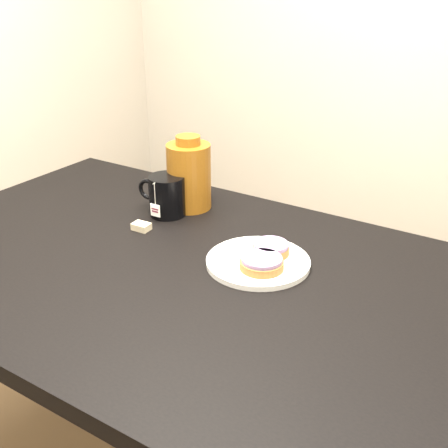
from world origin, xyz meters
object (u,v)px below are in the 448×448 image
object	(u,v)px
table	(171,292)
bagel_back	(271,248)
plate	(258,261)
teabag_pouch	(141,227)
mug	(166,195)
bagel_package	(189,175)
bagel_front	(262,263)

from	to	relation	value
table	bagel_back	xyz separation A→B (m)	(0.19, 0.14, 0.11)
plate	teabag_pouch	xyz separation A→B (m)	(-0.34, -0.00, 0.00)
plate	mug	xyz separation A→B (m)	(-0.35, 0.11, 0.05)
table	mug	distance (m)	0.30
table	bagel_package	size ratio (longest dim) A/B	6.80
mug	teabag_pouch	world-z (taller)	mug
teabag_pouch	table	bearing A→B (deg)	-30.20
plate	teabag_pouch	distance (m)	0.34
plate	mug	distance (m)	0.37
table	bagel_front	bearing A→B (deg)	18.04
table	bagel_back	world-z (taller)	bagel_back
table	mug	bearing A→B (deg)	128.83
bagel_package	plate	bearing A→B (deg)	-29.74
plate	mug	bearing A→B (deg)	162.14
bagel_back	teabag_pouch	world-z (taller)	bagel_back
bagel_back	teabag_pouch	bearing A→B (deg)	-173.08
teabag_pouch	bagel_package	distance (m)	0.21
bagel_back	bagel_package	world-z (taller)	bagel_package
bagel_back	bagel_package	distance (m)	0.37
mug	bagel_package	distance (m)	0.09
table	bagel_package	world-z (taller)	bagel_package
plate	bagel_back	size ratio (longest dim) A/B	2.23
plate	bagel_back	distance (m)	0.05
bagel_back	mug	size ratio (longest dim) A/B	0.72
bagel_front	bagel_package	distance (m)	0.42
bagel_front	table	bearing A→B (deg)	-161.96
table	bagel_package	bearing A→B (deg)	117.27
plate	bagel_package	bearing A→B (deg)	150.26
mug	plate	bearing A→B (deg)	-20.11
bagel_back	teabag_pouch	xyz separation A→B (m)	(-0.35, -0.04, -0.02)
bagel_front	teabag_pouch	bearing A→B (deg)	175.65
bagel_front	mug	size ratio (longest dim) A/B	0.90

